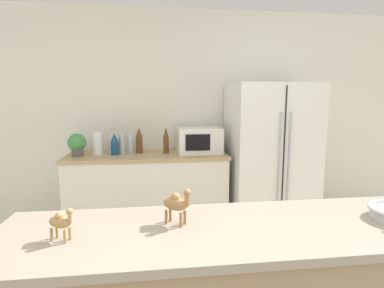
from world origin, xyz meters
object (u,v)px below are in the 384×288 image
paper_towel_roll (98,143)px  back_bottle_4 (166,141)px  potted_plant (77,144)px  back_bottle_5 (115,144)px  back_bottle_3 (112,142)px  back_bottle_2 (131,141)px  back_bottle_0 (122,141)px  camel_figurine (177,203)px  refrigerator (270,160)px  back_bottle_1 (139,140)px  microwave (199,140)px  camel_figurine_second (61,221)px

paper_towel_roll → back_bottle_4: size_ratio=0.81×
potted_plant → back_bottle_5: 0.38m
back_bottle_4 → paper_towel_roll: bearing=177.5°
back_bottle_3 → back_bottle_2: bearing=0.2°
paper_towel_roll → back_bottle_0: back_bottle_0 is taller
paper_towel_roll → camel_figurine: bearing=-71.1°
paper_towel_roll → potted_plant: bearing=-156.6°
back_bottle_4 → back_bottle_5: size_ratio=1.25×
back_bottle_0 → back_bottle_3: size_ratio=1.09×
refrigerator → back_bottle_0: (-1.64, 0.14, 0.23)m
back_bottle_1 → camel_figurine: (0.26, -2.08, 0.00)m
back_bottle_2 → camel_figurine: bearing=-80.4°
back_bottle_3 → camel_figurine: bearing=-75.1°
microwave → back_bottle_1: 0.67m
camel_figurine → potted_plant: bearing=114.4°
refrigerator → back_bottle_5: size_ratio=7.10×
back_bottle_2 → back_bottle_3: back_bottle_3 is taller
back_bottle_0 → back_bottle_4: (0.48, -0.05, -0.00)m
back_bottle_0 → back_bottle_2: bearing=10.7°
back_bottle_5 → camel_figurine_second: bearing=-88.3°
microwave → camel_figurine: (-0.41, -2.04, 0.00)m
back_bottle_3 → camel_figurine: (0.56, -2.09, 0.01)m
paper_towel_roll → back_bottle_4: (0.74, -0.03, 0.02)m
microwave → camel_figurine_second: size_ratio=3.54×
potted_plant → back_bottle_0: 0.46m
back_bottle_1 → potted_plant: bearing=-170.9°
microwave → back_bottle_4: size_ratio=1.61×
back_bottle_1 → back_bottle_3: bearing=177.5°
back_bottle_0 → back_bottle_5: (-0.07, -0.07, -0.03)m
potted_plant → back_bottle_1: size_ratio=0.81×
back_bottle_0 → potted_plant: bearing=-167.7°
microwave → camel_figurine: 2.08m
back_bottle_0 → back_bottle_4: 0.48m
back_bottle_5 → refrigerator: bearing=-2.4°
back_bottle_5 → back_bottle_1: bearing=14.9°
back_bottle_2 → back_bottle_0: bearing=-169.3°
paper_towel_roll → back_bottle_4: 0.74m
potted_plant → camel_figurine_second: 2.12m
back_bottle_5 → back_bottle_0: bearing=41.6°
potted_plant → camel_figurine: size_ratio=1.44×
back_bottle_2 → camel_figurine: (0.35, -2.09, 0.01)m
camel_figurine → paper_towel_roll: bearing=108.9°
potted_plant → back_bottle_3: bearing=18.7°
back_bottle_0 → back_bottle_2: back_bottle_0 is taller
refrigerator → back_bottle_3: 1.78m
back_bottle_1 → back_bottle_5: 0.27m
potted_plant → back_bottle_4: bearing=3.1°
back_bottle_2 → back_bottle_3: bearing=-179.8°
back_bottle_1 → back_bottle_0: bearing=-178.9°
microwave → camel_figurine_second: (-0.86, -2.14, -0.01)m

